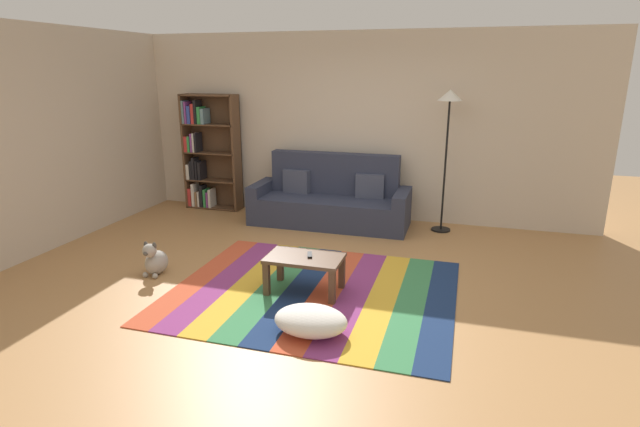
{
  "coord_description": "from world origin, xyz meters",
  "views": [
    {
      "loc": [
        1.54,
        -4.73,
        2.18
      ],
      "look_at": [
        0.05,
        0.32,
        0.65
      ],
      "focal_mm": 28.07,
      "sensor_mm": 36.0,
      "label": 1
    }
  ],
  "objects_px": {
    "tv_remote": "(310,255)",
    "dog": "(155,260)",
    "bookshelf": "(206,154)",
    "pouf": "(311,321)",
    "coffee_table": "(305,263)",
    "standing_lamp": "(449,114)",
    "couch": "(331,201)"
  },
  "relations": [
    {
      "from": "tv_remote",
      "to": "dog",
      "type": "bearing_deg",
      "value": 163.58
    },
    {
      "from": "bookshelf",
      "to": "pouf",
      "type": "bearing_deg",
      "value": -50.41
    },
    {
      "from": "coffee_table",
      "to": "pouf",
      "type": "relative_size",
      "value": 1.19
    },
    {
      "from": "bookshelf",
      "to": "dog",
      "type": "height_order",
      "value": "bookshelf"
    },
    {
      "from": "bookshelf",
      "to": "standing_lamp",
      "type": "height_order",
      "value": "standing_lamp"
    },
    {
      "from": "coffee_table",
      "to": "pouf",
      "type": "distance_m",
      "value": 0.86
    },
    {
      "from": "tv_remote",
      "to": "pouf",
      "type": "bearing_deg",
      "value": -90.38
    },
    {
      "from": "coffee_table",
      "to": "standing_lamp",
      "type": "height_order",
      "value": "standing_lamp"
    },
    {
      "from": "tv_remote",
      "to": "standing_lamp",
      "type": "bearing_deg",
      "value": 45.9
    },
    {
      "from": "couch",
      "to": "bookshelf",
      "type": "relative_size",
      "value": 1.25
    },
    {
      "from": "standing_lamp",
      "to": "tv_remote",
      "type": "xyz_separation_m",
      "value": [
        -1.16,
        -2.41,
        -1.21
      ]
    },
    {
      "from": "bookshelf",
      "to": "dog",
      "type": "relative_size",
      "value": 4.54
    },
    {
      "from": "dog",
      "to": "standing_lamp",
      "type": "distance_m",
      "value": 4.09
    },
    {
      "from": "coffee_table",
      "to": "standing_lamp",
      "type": "bearing_deg",
      "value": 63.85
    },
    {
      "from": "pouf",
      "to": "coffee_table",
      "type": "bearing_deg",
      "value": 111.56
    },
    {
      "from": "coffee_table",
      "to": "dog",
      "type": "bearing_deg",
      "value": -178.94
    },
    {
      "from": "dog",
      "to": "couch",
      "type": "bearing_deg",
      "value": 60.48
    },
    {
      "from": "bookshelf",
      "to": "coffee_table",
      "type": "relative_size",
      "value": 2.39
    },
    {
      "from": "couch",
      "to": "bookshelf",
      "type": "height_order",
      "value": "bookshelf"
    },
    {
      "from": "coffee_table",
      "to": "tv_remote",
      "type": "height_order",
      "value": "tv_remote"
    },
    {
      "from": "couch",
      "to": "tv_remote",
      "type": "height_order",
      "value": "couch"
    },
    {
      "from": "bookshelf",
      "to": "tv_remote",
      "type": "xyz_separation_m",
      "value": [
        2.55,
        -2.59,
        -0.49
      ]
    },
    {
      "from": "bookshelf",
      "to": "pouf",
      "type": "height_order",
      "value": "bookshelf"
    },
    {
      "from": "dog",
      "to": "standing_lamp",
      "type": "bearing_deg",
      "value": 40.36
    },
    {
      "from": "dog",
      "to": "tv_remote",
      "type": "height_order",
      "value": "tv_remote"
    },
    {
      "from": "coffee_table",
      "to": "tv_remote",
      "type": "distance_m",
      "value": 0.1
    },
    {
      "from": "coffee_table",
      "to": "pouf",
      "type": "xyz_separation_m",
      "value": [
        0.31,
        -0.78,
        -0.19
      ]
    },
    {
      "from": "pouf",
      "to": "dog",
      "type": "distance_m",
      "value": 2.16
    },
    {
      "from": "bookshelf",
      "to": "standing_lamp",
      "type": "xyz_separation_m",
      "value": [
        3.7,
        -0.17,
        0.72
      ]
    },
    {
      "from": "standing_lamp",
      "to": "tv_remote",
      "type": "distance_m",
      "value": 2.94
    },
    {
      "from": "dog",
      "to": "tv_remote",
      "type": "relative_size",
      "value": 2.65
    },
    {
      "from": "pouf",
      "to": "standing_lamp",
      "type": "xyz_separation_m",
      "value": [
        0.89,
        3.22,
        1.48
      ]
    }
  ]
}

